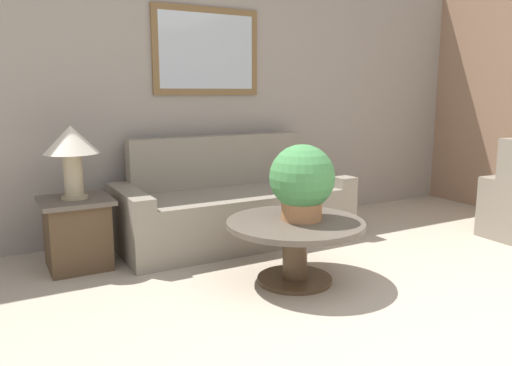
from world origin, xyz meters
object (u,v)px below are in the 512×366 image
object	(u,v)px
table_lamp	(71,146)
potted_plant_on_table	(302,181)
coffee_table	(295,238)
couch_main	(234,208)
side_table	(77,232)

from	to	relation	value
table_lamp	potted_plant_on_table	bearing A→B (deg)	-38.05
table_lamp	coffee_table	bearing A→B (deg)	-39.40
couch_main	table_lamp	size ratio (longest dim) A/B	3.79
couch_main	table_lamp	world-z (taller)	table_lamp
table_lamp	potted_plant_on_table	distance (m)	1.76
couch_main	table_lamp	distance (m)	1.55
couch_main	table_lamp	xyz separation A→B (m)	(-1.40, -0.06, 0.65)
couch_main	coffee_table	xyz separation A→B (m)	(-0.08, -1.15, 0.02)
side_table	table_lamp	bearing A→B (deg)	-116.57
couch_main	coffee_table	size ratio (longest dim) A/B	2.14
side_table	potted_plant_on_table	distance (m)	1.81
couch_main	potted_plant_on_table	size ratio (longest dim) A/B	3.89
coffee_table	side_table	distance (m)	1.71
coffee_table	side_table	xyz separation A→B (m)	(-1.32, 1.08, -0.05)
side_table	table_lamp	size ratio (longest dim) A/B	0.99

